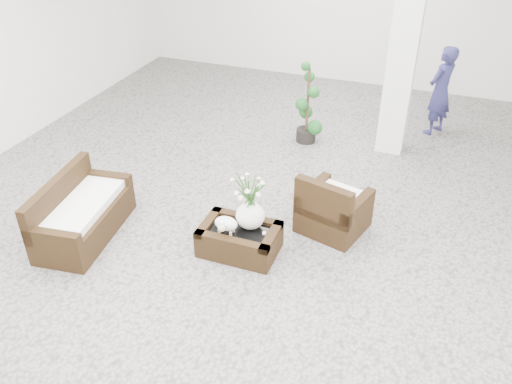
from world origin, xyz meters
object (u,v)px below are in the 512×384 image
(armchair, at_px, (335,202))
(topiary, at_px, (308,103))
(coffee_table, at_px, (240,240))
(loveseat, at_px, (82,209))

(armchair, bearing_deg, topiary, -50.53)
(armchair, xyz_separation_m, topiary, (-0.99, 2.21, 0.26))
(coffee_table, bearing_deg, armchair, 42.04)
(coffee_table, relative_size, loveseat, 0.63)
(coffee_table, relative_size, topiary, 0.68)
(coffee_table, bearing_deg, topiary, 91.15)
(armchair, height_order, topiary, topiary)
(armchair, bearing_deg, coffee_table, 57.50)
(armchair, height_order, loveseat, armchair)
(coffee_table, distance_m, topiary, 3.09)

